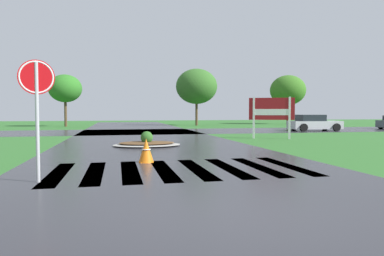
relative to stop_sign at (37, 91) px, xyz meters
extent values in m
cube|color=#2D6628|center=(3.39, -3.50, -2.07)|extent=(120.00, 120.00, 0.10)
cube|color=#2B2B30|center=(3.39, 6.50, -2.01)|extent=(9.00, 80.00, 0.01)
cube|color=#2B2B30|center=(3.39, 19.56, -2.01)|extent=(90.00, 8.10, 0.01)
cube|color=white|center=(0.24, 1.04, -2.01)|extent=(0.45, 3.59, 0.01)
cube|color=white|center=(1.14, 1.04, -2.01)|extent=(0.45, 3.59, 0.01)
cube|color=white|center=(2.04, 1.04, -2.01)|extent=(0.45, 3.59, 0.01)
cube|color=white|center=(2.94, 1.04, -2.01)|extent=(0.45, 3.59, 0.01)
cube|color=white|center=(3.84, 1.04, -2.01)|extent=(0.45, 3.59, 0.01)
cube|color=white|center=(4.74, 1.04, -2.01)|extent=(0.45, 3.59, 0.01)
cube|color=white|center=(5.64, 1.04, -2.01)|extent=(0.45, 3.59, 0.01)
cube|color=white|center=(6.54, 1.04, -2.01)|extent=(0.45, 3.59, 0.01)
cylinder|color=#B2B5BA|center=(0.00, 0.00, -0.69)|extent=(0.08, 0.08, 2.65)
cylinder|color=red|center=(0.00, 0.00, 0.31)|extent=(0.74, 0.20, 0.76)
torus|color=white|center=(0.00, 0.00, 0.31)|extent=(0.72, 0.22, 0.73)
cube|color=white|center=(11.48, 10.22, -0.79)|extent=(0.16, 0.16, 2.45)
cube|color=white|center=(9.64, 11.11, -0.79)|extent=(0.16, 0.16, 2.45)
cube|color=maroon|center=(10.56, 10.67, -0.26)|extent=(2.39, 1.21, 1.29)
cube|color=white|center=(10.56, 10.67, -0.46)|extent=(1.83, 0.95, 0.36)
ellipsoid|color=#9E9B93|center=(3.04, 7.77, -1.96)|extent=(3.09, 2.16, 0.12)
ellipsoid|color=brown|center=(3.04, 7.77, -1.87)|extent=(2.53, 1.77, 0.10)
sphere|color=#2D6023|center=(3.04, 7.77, -1.62)|extent=(0.56, 0.56, 0.56)
cylinder|color=black|center=(25.84, 19.69, -1.70)|extent=(0.64, 0.22, 0.64)
cube|color=#B7B7BF|center=(17.84, 17.87, -1.52)|extent=(4.30, 1.94, 0.65)
cube|color=#1E232B|center=(17.46, 17.89, -0.93)|extent=(2.13, 1.62, 0.53)
cylinder|color=black|center=(19.32, 18.68, -1.70)|extent=(0.65, 0.25, 0.64)
cylinder|color=black|center=(19.22, 16.90, -1.70)|extent=(0.65, 0.25, 0.64)
cylinder|color=black|center=(16.45, 18.84, -1.70)|extent=(0.65, 0.25, 0.64)
cylinder|color=black|center=(16.36, 17.06, -1.70)|extent=(0.65, 0.25, 0.64)
cone|color=orange|center=(2.59, 2.54, -1.65)|extent=(0.47, 0.47, 0.74)
torus|color=white|center=(2.59, 2.54, -1.61)|extent=(0.29, 0.29, 0.04)
cube|color=orange|center=(2.59, 2.54, -2.00)|extent=(0.36, 0.36, 0.03)
cylinder|color=#4C3823|center=(-3.72, 31.24, -0.58)|extent=(0.28, 0.28, 2.88)
ellipsoid|color=#2D7122|center=(-3.72, 31.24, 2.09)|extent=(3.51, 3.51, 2.98)
cylinder|color=#4C3823|center=(10.77, 31.18, -0.58)|extent=(0.28, 0.28, 2.87)
ellipsoid|color=#316324|center=(10.77, 31.18, 2.53)|extent=(4.80, 4.80, 4.08)
cylinder|color=#4C3823|center=(23.56, 33.54, -0.61)|extent=(0.28, 0.28, 2.81)
ellipsoid|color=#366B1F|center=(23.56, 33.54, 2.40)|extent=(4.60, 4.60, 3.91)
camera|label=1|loc=(1.72, -8.17, -0.46)|focal=32.40mm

